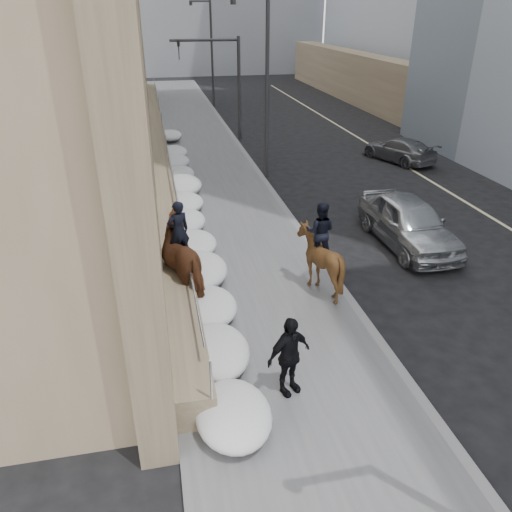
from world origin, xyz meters
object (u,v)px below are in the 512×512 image
at_px(car_silver, 409,222).
at_px(car_grey, 399,150).
at_px(pedestrian, 289,356).
at_px(mounted_horse_right, 319,256).
at_px(mounted_horse_left, 188,258).

bearing_deg(car_silver, car_grey, 64.79).
xyz_separation_m(pedestrian, car_silver, (6.07, 6.55, -0.19)).
bearing_deg(car_grey, mounted_horse_right, 34.47).
height_order(car_silver, car_grey, car_silver).
bearing_deg(car_grey, pedestrian, 36.47).
bearing_deg(car_grey, car_silver, 44.67).
bearing_deg(car_silver, mounted_horse_right, -149.23).
relative_size(pedestrian, car_silver, 0.37).
bearing_deg(mounted_horse_left, car_grey, -158.55).
height_order(pedestrian, car_silver, pedestrian).
relative_size(mounted_horse_right, car_grey, 0.60).
distance_m(mounted_horse_right, pedestrian, 4.52).
xyz_separation_m(mounted_horse_left, pedestrian, (1.71, -4.50, -0.24)).
bearing_deg(mounted_horse_right, car_grey, -102.08).
distance_m(mounted_horse_right, car_silver, 4.79).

